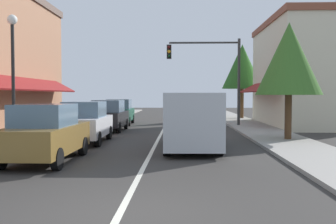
{
  "coord_description": "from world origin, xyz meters",
  "views": [
    {
      "loc": [
        1.06,
        -6.48,
        2.04
      ],
      "look_at": [
        0.4,
        13.18,
        1.2
      ],
      "focal_mm": 41.75,
      "sensor_mm": 36.0,
      "label": 1
    }
  ],
  "objects_px": {
    "tree_right_far": "(242,67)",
    "tree_right_near": "(289,59)",
    "van_in_lane": "(191,119)",
    "parked_car_third_left": "(109,116)",
    "parked_car_second_left": "(85,122)",
    "street_lamp_left_near": "(13,60)",
    "parked_car_far_left": "(119,112)",
    "parked_car_nearest_left": "(45,133)",
    "traffic_signal_mast_arm": "(214,67)"
  },
  "relations": [
    {
      "from": "tree_right_far",
      "to": "tree_right_near",
      "type": "bearing_deg",
      "value": -91.62
    },
    {
      "from": "van_in_lane",
      "to": "tree_right_near",
      "type": "distance_m",
      "value": 5.63
    },
    {
      "from": "tree_right_near",
      "to": "parked_car_third_left",
      "type": "bearing_deg",
      "value": 151.02
    },
    {
      "from": "parked_car_second_left",
      "to": "tree_right_near",
      "type": "distance_m",
      "value": 9.26
    },
    {
      "from": "street_lamp_left_near",
      "to": "tree_right_near",
      "type": "relative_size",
      "value": 0.94
    },
    {
      "from": "parked_car_far_left",
      "to": "van_in_lane",
      "type": "height_order",
      "value": "van_in_lane"
    },
    {
      "from": "parked_car_nearest_left",
      "to": "tree_right_far",
      "type": "relative_size",
      "value": 0.65
    },
    {
      "from": "van_in_lane",
      "to": "tree_right_far",
      "type": "distance_m",
      "value": 19.46
    },
    {
      "from": "traffic_signal_mast_arm",
      "to": "street_lamp_left_near",
      "type": "height_order",
      "value": "traffic_signal_mast_arm"
    },
    {
      "from": "van_in_lane",
      "to": "street_lamp_left_near",
      "type": "height_order",
      "value": "street_lamp_left_near"
    },
    {
      "from": "traffic_signal_mast_arm",
      "to": "street_lamp_left_near",
      "type": "distance_m",
      "value": 14.2
    },
    {
      "from": "street_lamp_left_near",
      "to": "parked_car_nearest_left",
      "type": "bearing_deg",
      "value": -47.47
    },
    {
      "from": "parked_car_second_left",
      "to": "parked_car_far_left",
      "type": "xyz_separation_m",
      "value": [
        -0.19,
        10.48,
        0.0
      ]
    },
    {
      "from": "parked_car_third_left",
      "to": "tree_right_far",
      "type": "bearing_deg",
      "value": 50.49
    },
    {
      "from": "parked_car_third_left",
      "to": "van_in_lane",
      "type": "bearing_deg",
      "value": -58.51
    },
    {
      "from": "van_in_lane",
      "to": "tree_right_near",
      "type": "xyz_separation_m",
      "value": [
        4.33,
        2.61,
        2.47
      ]
    },
    {
      "from": "parked_car_third_left",
      "to": "tree_right_near",
      "type": "relative_size",
      "value": 0.79
    },
    {
      "from": "van_in_lane",
      "to": "street_lamp_left_near",
      "type": "bearing_deg",
      "value": -172.89
    },
    {
      "from": "parked_car_nearest_left",
      "to": "street_lamp_left_near",
      "type": "relative_size",
      "value": 0.84
    },
    {
      "from": "parked_car_third_left",
      "to": "street_lamp_left_near",
      "type": "bearing_deg",
      "value": -101.99
    },
    {
      "from": "van_in_lane",
      "to": "tree_right_near",
      "type": "relative_size",
      "value": 1.0
    },
    {
      "from": "tree_right_far",
      "to": "parked_car_second_left",
      "type": "bearing_deg",
      "value": -119.0
    },
    {
      "from": "parked_car_third_left",
      "to": "van_in_lane",
      "type": "relative_size",
      "value": 0.79
    },
    {
      "from": "street_lamp_left_near",
      "to": "tree_right_far",
      "type": "xyz_separation_m",
      "value": [
        11.16,
        19.47,
        1.17
      ]
    },
    {
      "from": "traffic_signal_mast_arm",
      "to": "tree_right_far",
      "type": "relative_size",
      "value": 0.9
    },
    {
      "from": "parked_car_second_left",
      "to": "traffic_signal_mast_arm",
      "type": "relative_size",
      "value": 0.73
    },
    {
      "from": "parked_car_third_left",
      "to": "traffic_signal_mast_arm",
      "type": "xyz_separation_m",
      "value": [
        6.25,
        3.23,
        2.99
      ]
    },
    {
      "from": "parked_car_third_left",
      "to": "traffic_signal_mast_arm",
      "type": "distance_m",
      "value": 7.65
    },
    {
      "from": "parked_car_nearest_left",
      "to": "traffic_signal_mast_arm",
      "type": "height_order",
      "value": "traffic_signal_mast_arm"
    },
    {
      "from": "parked_car_nearest_left",
      "to": "parked_car_second_left",
      "type": "height_order",
      "value": "same"
    },
    {
      "from": "tree_right_near",
      "to": "tree_right_far",
      "type": "xyz_separation_m",
      "value": [
        0.45,
        15.96,
        0.84
      ]
    },
    {
      "from": "parked_car_far_left",
      "to": "traffic_signal_mast_arm",
      "type": "bearing_deg",
      "value": -15.71
    },
    {
      "from": "street_lamp_left_near",
      "to": "tree_right_near",
      "type": "distance_m",
      "value": 11.27
    },
    {
      "from": "tree_right_near",
      "to": "street_lamp_left_near",
      "type": "bearing_deg",
      "value": -161.83
    },
    {
      "from": "parked_car_nearest_left",
      "to": "parked_car_second_left",
      "type": "bearing_deg",
      "value": 89.92
    },
    {
      "from": "parked_car_nearest_left",
      "to": "parked_car_second_left",
      "type": "xyz_separation_m",
      "value": [
        0.04,
        4.78,
        0.0
      ]
    },
    {
      "from": "parked_car_nearest_left",
      "to": "parked_car_far_left",
      "type": "bearing_deg",
      "value": 90.95
    },
    {
      "from": "parked_car_nearest_left",
      "to": "parked_car_second_left",
      "type": "distance_m",
      "value": 4.78
    },
    {
      "from": "street_lamp_left_near",
      "to": "tree_right_far",
      "type": "height_order",
      "value": "tree_right_far"
    },
    {
      "from": "parked_car_second_left",
      "to": "traffic_signal_mast_arm",
      "type": "height_order",
      "value": "traffic_signal_mast_arm"
    },
    {
      "from": "parked_car_second_left",
      "to": "tree_right_near",
      "type": "bearing_deg",
      "value": 3.67
    },
    {
      "from": "parked_car_second_left",
      "to": "tree_right_far",
      "type": "height_order",
      "value": "tree_right_far"
    },
    {
      "from": "parked_car_far_left",
      "to": "street_lamp_left_near",
      "type": "height_order",
      "value": "street_lamp_left_near"
    },
    {
      "from": "tree_right_far",
      "to": "traffic_signal_mast_arm",
      "type": "bearing_deg",
      "value": -111.18
    },
    {
      "from": "parked_car_second_left",
      "to": "street_lamp_left_near",
      "type": "xyz_separation_m",
      "value": [
        -1.89,
        -2.76,
        2.41
      ]
    },
    {
      "from": "van_in_lane",
      "to": "traffic_signal_mast_arm",
      "type": "height_order",
      "value": "traffic_signal_mast_arm"
    },
    {
      "from": "parked_car_second_left",
      "to": "tree_right_near",
      "type": "height_order",
      "value": "tree_right_near"
    },
    {
      "from": "parked_car_third_left",
      "to": "tree_right_near",
      "type": "distance_m",
      "value": 10.47
    },
    {
      "from": "parked_car_second_left",
      "to": "street_lamp_left_near",
      "type": "height_order",
      "value": "street_lamp_left_near"
    },
    {
      "from": "parked_car_far_left",
      "to": "tree_right_near",
      "type": "relative_size",
      "value": 0.8
    }
  ]
}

